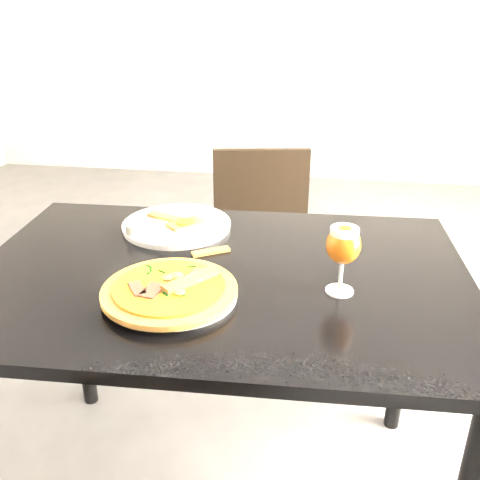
% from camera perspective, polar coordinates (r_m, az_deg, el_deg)
% --- Properties ---
extents(ground, '(6.00, 6.00, 0.00)m').
position_cam_1_polar(ground, '(1.82, -1.05, -23.43)').
color(ground, '#515153').
rests_on(ground, ground).
extents(dining_table, '(1.23, 0.84, 0.75)m').
position_cam_1_polar(dining_table, '(1.34, -2.15, -6.74)').
color(dining_table, black).
rests_on(dining_table, ground).
extents(chair_far, '(0.44, 0.44, 0.83)m').
position_cam_1_polar(chair_far, '(2.05, 2.32, -1.35)').
color(chair_far, black).
rests_on(chair_far, ground).
extents(plate_main, '(0.31, 0.31, 0.01)m').
position_cam_1_polar(plate_main, '(1.19, -6.74, -5.82)').
color(plate_main, white).
rests_on(plate_main, dining_table).
extents(pizza, '(0.30, 0.30, 0.03)m').
position_cam_1_polar(pizza, '(1.18, -7.49, -5.20)').
color(pizza, olive).
rests_on(pizza, plate_main).
extents(plate_second, '(0.35, 0.35, 0.02)m').
position_cam_1_polar(plate_second, '(1.54, -6.76, 1.57)').
color(plate_second, white).
rests_on(plate_second, dining_table).
extents(crust_scraps, '(0.18, 0.13, 0.01)m').
position_cam_1_polar(crust_scraps, '(1.53, -6.52, 1.98)').
color(crust_scraps, olive).
rests_on(crust_scraps, plate_second).
extents(loose_crust, '(0.10, 0.07, 0.01)m').
position_cam_1_polar(loose_crust, '(1.38, -3.14, -1.23)').
color(loose_crust, olive).
rests_on(loose_crust, dining_table).
extents(sauce_cup, '(0.06, 0.06, 0.04)m').
position_cam_1_polar(sauce_cup, '(1.48, -10.87, 1.03)').
color(sauce_cup, beige).
rests_on(sauce_cup, dining_table).
extents(beer_glass, '(0.08, 0.08, 0.16)m').
position_cam_1_polar(beer_glass, '(1.18, 10.98, -0.57)').
color(beer_glass, silver).
rests_on(beer_glass, dining_table).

